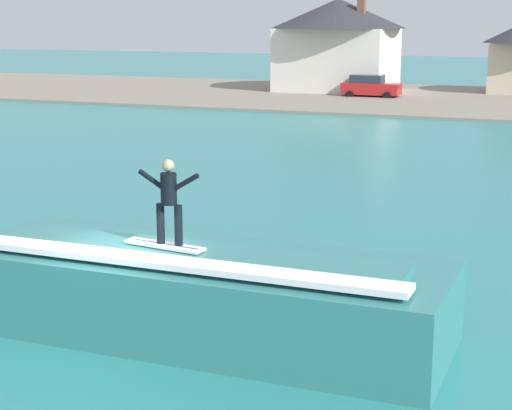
{
  "coord_description": "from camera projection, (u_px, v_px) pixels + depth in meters",
  "views": [
    {
      "loc": [
        8.5,
        -13.76,
        6.27
      ],
      "look_at": [
        1.43,
        3.79,
        2.06
      ],
      "focal_mm": 59.17,
      "sensor_mm": 36.0,
      "label": 1
    }
  ],
  "objects": [
    {
      "name": "surfer",
      "position": [
        169.0,
        197.0,
        16.42
      ],
      "size": [
        1.32,
        0.32,
        1.69
      ],
      "color": "black",
      "rests_on": "surfboard"
    },
    {
      "name": "house_with_chimney",
      "position": [
        338.0,
        40.0,
        71.74
      ],
      "size": [
        11.46,
        11.46,
        8.03
      ],
      "color": "silver",
      "rests_on": "ground_plane"
    },
    {
      "name": "shoreline_bank",
      "position": [
        476.0,
        100.0,
        64.52
      ],
      "size": [
        120.0,
        25.88,
        0.17
      ],
      "color": "gray",
      "rests_on": "ground_plane"
    },
    {
      "name": "car_near_shore",
      "position": [
        370.0,
        86.0,
        66.83
      ],
      "size": [
        4.58,
        2.08,
        1.86
      ],
      "color": "red",
      "rests_on": "ground_plane"
    },
    {
      "name": "ground_plane",
      "position": [
        120.0,
        337.0,
        16.92
      ],
      "size": [
        260.0,
        260.0,
        0.0
      ],
      "primitive_type": "plane",
      "color": "teal"
    },
    {
      "name": "wave_crest",
      "position": [
        201.0,
        292.0,
        16.95
      ],
      "size": [
        9.92,
        3.51,
        1.85
      ],
      "color": "#317977",
      "rests_on": "ground_plane"
    },
    {
      "name": "surfboard",
      "position": [
        165.0,
        245.0,
        16.65
      ],
      "size": [
        1.78,
        0.59,
        0.06
      ],
      "color": "white",
      "rests_on": "wave_crest"
    }
  ]
}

